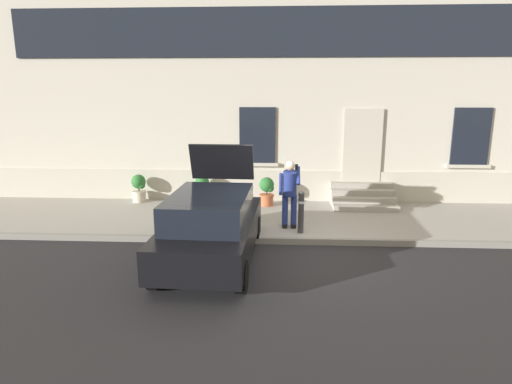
{
  "coord_description": "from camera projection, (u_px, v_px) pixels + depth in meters",
  "views": [
    {
      "loc": [
        -0.41,
        -8.95,
        3.54
      ],
      "look_at": [
        -0.97,
        1.6,
        1.1
      ],
      "focal_mm": 30.91,
      "sensor_mm": 36.0,
      "label": 1
    }
  ],
  "objects": [
    {
      "name": "building_facade",
      "position": [
        293.0,
        84.0,
        13.79
      ],
      "size": [
        24.0,
        1.52,
        7.5
      ],
      "color": "beige",
      "rests_on": "ground"
    },
    {
      "name": "curb_edge",
      "position": [
        296.0,
        241.0,
        10.38
      ],
      "size": [
        24.0,
        0.12,
        0.15
      ],
      "primitive_type": "cube",
      "color": "gray",
      "rests_on": "ground"
    },
    {
      "name": "entrance_stoop",
      "position": [
        362.0,
        197.0,
        13.29
      ],
      "size": [
        1.87,
        1.28,
        0.64
      ],
      "color": "#9E998E",
      "rests_on": "sidewalk"
    },
    {
      "name": "person_on_phone",
      "position": [
        290.0,
        190.0,
        10.87
      ],
      "size": [
        0.51,
        0.52,
        1.74
      ],
      "rotation": [
        0.0,
        0.0,
        0.05
      ],
      "color": "navy",
      "rests_on": "sidewalk"
    },
    {
      "name": "hatchback_car_black",
      "position": [
        211.0,
        226.0,
        9.15
      ],
      "size": [
        1.91,
        4.12,
        2.34
      ],
      "color": "black",
      "rests_on": "ground"
    },
    {
      "name": "sidewalk",
      "position": [
        293.0,
        219.0,
        12.19
      ],
      "size": [
        24.0,
        3.6,
        0.15
      ],
      "primitive_type": "cube",
      "color": "#99968E",
      "rests_on": "ground"
    },
    {
      "name": "planter_cream",
      "position": [
        139.0,
        187.0,
        13.66
      ],
      "size": [
        0.44,
        0.44,
        0.86
      ],
      "color": "beige",
      "rests_on": "sidewalk"
    },
    {
      "name": "planter_charcoal",
      "position": [
        202.0,
        188.0,
        13.53
      ],
      "size": [
        0.44,
        0.44,
        0.86
      ],
      "color": "#2D2D30",
      "rests_on": "sidewalk"
    },
    {
      "name": "planter_terracotta",
      "position": [
        267.0,
        191.0,
        13.22
      ],
      "size": [
        0.44,
        0.44,
        0.86
      ],
      "color": "#B25B38",
      "rests_on": "sidewalk"
    },
    {
      "name": "bollard_near_person",
      "position": [
        301.0,
        210.0,
        10.63
      ],
      "size": [
        0.15,
        0.15,
        1.04
      ],
      "color": "#333338",
      "rests_on": "sidewalk"
    },
    {
      "name": "ground_plane",
      "position": [
        297.0,
        259.0,
        9.48
      ],
      "size": [
        80.0,
        80.0,
        0.0
      ],
      "primitive_type": "plane",
      "color": "#232326"
    }
  ]
}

